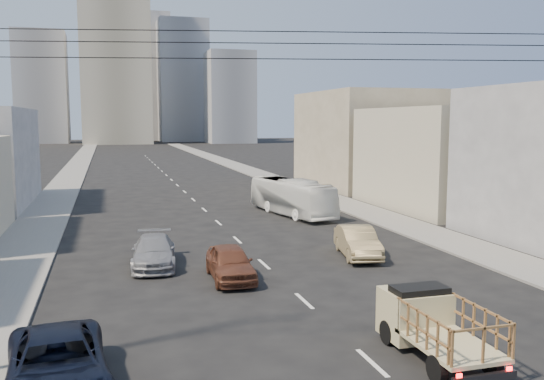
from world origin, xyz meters
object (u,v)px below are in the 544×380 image
flatbed_pickup (434,321)px  sedan_brown (230,263)px  navy_pickup (57,365)px  city_bus (292,197)px  sedan_tan (358,242)px  sedan_grey (154,252)px

flatbed_pickup → sedan_brown: size_ratio=0.99×
flatbed_pickup → navy_pickup: size_ratio=0.81×
navy_pickup → city_bus: city_bus is taller
flatbed_pickup → sedan_brown: bearing=112.6°
city_bus → sedan_brown: (-8.03, -16.04, -0.59)m
flatbed_pickup → sedan_tan: flatbed_pickup is taller
flatbed_pickup → sedan_tan: size_ratio=0.94×
city_bus → sedan_tan: city_bus is taller
sedan_brown → sedan_tan: bearing=19.9°
city_bus → sedan_brown: 17.95m
flatbed_pickup → city_bus: 26.19m
navy_pickup → sedan_grey: (3.42, 12.59, -0.03)m
navy_pickup → sedan_grey: size_ratio=1.09×
sedan_brown → sedan_grey: (-3.06, 3.31, -0.04)m
sedan_tan → sedan_grey: bearing=-173.9°
city_bus → sedan_grey: (-11.10, -12.74, -0.63)m
flatbed_pickup → city_bus: city_bus is taller
navy_pickup → sedan_brown: 11.33m
flatbed_pickup → sedan_tan: (3.11, 12.25, -0.32)m
sedan_brown → sedan_tan: sedan_tan is taller
navy_pickup → sedan_tan: 18.00m
navy_pickup → city_bus: bearing=55.0°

